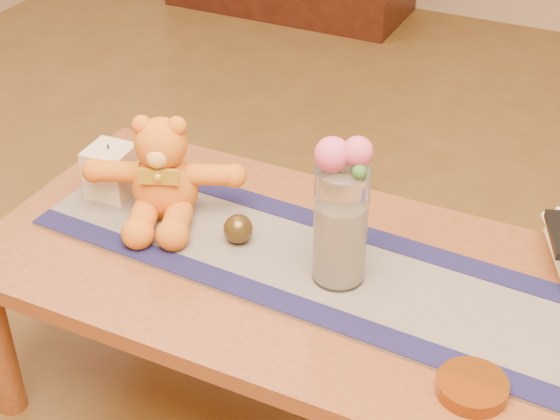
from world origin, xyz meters
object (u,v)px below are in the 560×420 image
at_px(glass_vase, 341,226).
at_px(pillar_candle, 111,171).
at_px(teddy_bear, 164,168).
at_px(bronze_ball, 238,229).
at_px(book_bottom, 554,260).
at_px(amber_dish, 472,387).

bearing_deg(glass_vase, pillar_candle, 174.21).
relative_size(teddy_bear, pillar_candle, 2.85).
xyz_separation_m(teddy_bear, bronze_ball, (0.21, -0.03, -0.08)).
distance_m(glass_vase, bronze_ball, 0.27).
xyz_separation_m(pillar_candle, book_bottom, (1.01, 0.19, -0.06)).
bearing_deg(teddy_bear, book_bottom, -8.67).
height_order(pillar_candle, amber_dish, pillar_candle).
relative_size(pillar_candle, bronze_ball, 1.86).
distance_m(book_bottom, amber_dish, 0.45).
relative_size(glass_vase, amber_dish, 2.04).
bearing_deg(bronze_ball, amber_dish, -19.95).
bearing_deg(pillar_candle, book_bottom, 10.61).
bearing_deg(bronze_ball, book_bottom, 19.78).
height_order(glass_vase, bronze_ball, glass_vase).
bearing_deg(teddy_bear, amber_dish, -39.05).
distance_m(teddy_bear, glass_vase, 0.46).
relative_size(teddy_bear, book_bottom, 1.56).
bearing_deg(pillar_candle, bronze_ball, -6.68).
distance_m(glass_vase, amber_dish, 0.41).
bearing_deg(bronze_ball, teddy_bear, 171.17).
distance_m(pillar_candle, amber_dish, 0.98).
bearing_deg(teddy_bear, bronze_ball, -30.71).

